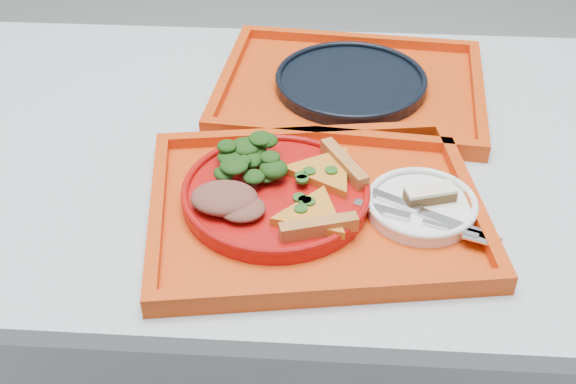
% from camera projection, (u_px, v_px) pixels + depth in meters
% --- Properties ---
extents(table, '(1.60, 0.80, 0.75)m').
position_uv_depth(table, '(278.00, 180.00, 1.19)').
color(table, '#99A4AC').
rests_on(table, ground).
extents(tray_main, '(0.50, 0.41, 0.01)m').
position_uv_depth(tray_main, '(315.00, 210.00, 1.00)').
color(tray_main, '#C4360A').
rests_on(tray_main, table).
extents(tray_far, '(0.48, 0.39, 0.01)m').
position_uv_depth(tray_far, '(350.00, 90.00, 1.25)').
color(tray_far, '#C4360A').
rests_on(tray_far, table).
extents(dinner_plate, '(0.26, 0.26, 0.02)m').
position_uv_depth(dinner_plate, '(276.00, 196.00, 1.00)').
color(dinner_plate, '#A30C0A').
rests_on(dinner_plate, tray_main).
extents(side_plate, '(0.15, 0.15, 0.01)m').
position_uv_depth(side_plate, '(421.00, 207.00, 0.98)').
color(side_plate, white).
rests_on(side_plate, tray_main).
extents(navy_plate, '(0.26, 0.26, 0.02)m').
position_uv_depth(navy_plate, '(351.00, 83.00, 1.25)').
color(navy_plate, black).
rests_on(navy_plate, tray_far).
extents(pizza_slice_a, '(0.13, 0.14, 0.02)m').
position_uv_depth(pizza_slice_a, '(313.00, 213.00, 0.94)').
color(pizza_slice_a, gold).
rests_on(pizza_slice_a, dinner_plate).
extents(pizza_slice_b, '(0.16, 0.15, 0.02)m').
position_uv_depth(pizza_slice_b, '(325.00, 169.00, 1.02)').
color(pizza_slice_b, gold).
rests_on(pizza_slice_b, dinner_plate).
extents(salad_heap, '(0.10, 0.09, 0.05)m').
position_uv_depth(salad_heap, '(253.00, 156.00, 1.02)').
color(salad_heap, black).
rests_on(salad_heap, dinner_plate).
extents(meat_portion, '(0.09, 0.07, 0.03)m').
position_uv_depth(meat_portion, '(224.00, 198.00, 0.96)').
color(meat_portion, brown).
rests_on(meat_portion, dinner_plate).
extents(dessert_bar, '(0.07, 0.05, 0.02)m').
position_uv_depth(dessert_bar, '(430.00, 194.00, 0.98)').
color(dessert_bar, '#51361B').
rests_on(dessert_bar, side_plate).
extents(knife, '(0.17, 0.10, 0.01)m').
position_uv_depth(knife, '(430.00, 214.00, 0.96)').
color(knife, silver).
rests_on(knife, side_plate).
extents(fork, '(0.18, 0.08, 0.01)m').
position_uv_depth(fork, '(421.00, 220.00, 0.95)').
color(fork, silver).
rests_on(fork, side_plate).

